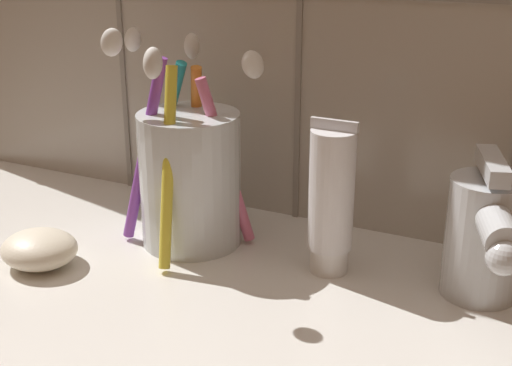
% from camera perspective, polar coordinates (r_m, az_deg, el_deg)
% --- Properties ---
extents(sink_counter, '(0.72, 0.30, 0.02)m').
position_cam_1_polar(sink_counter, '(0.54, -4.69, -8.85)').
color(sink_counter, silver).
rests_on(sink_counter, ground).
extents(toothbrush_cup, '(0.15, 0.13, 0.18)m').
position_cam_1_polar(toothbrush_cup, '(0.58, -5.40, 0.74)').
color(toothbrush_cup, silver).
rests_on(toothbrush_cup, sink_counter).
extents(toothpaste_tube, '(0.04, 0.03, 0.12)m').
position_cam_1_polar(toothpaste_tube, '(0.53, 6.04, -1.29)').
color(toothpaste_tube, white).
rests_on(toothpaste_tube, sink_counter).
extents(sink_faucet, '(0.06, 0.10, 0.10)m').
position_cam_1_polar(sink_faucet, '(0.52, 17.91, -3.96)').
color(sink_faucet, silver).
rests_on(sink_faucet, sink_counter).
extents(soap_bar, '(0.06, 0.06, 0.03)m').
position_cam_1_polar(soap_bar, '(0.58, -16.94, -5.07)').
color(soap_bar, silver).
rests_on(soap_bar, sink_counter).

